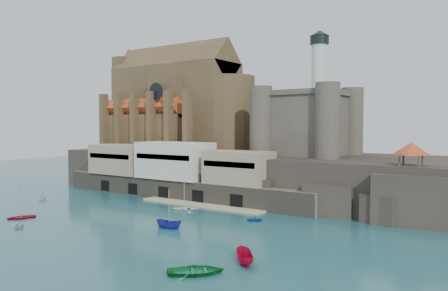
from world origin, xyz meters
The scene contains 15 objects.
ground centered at (0.00, 0.00, 0.00)m, with size 300.00×300.00×0.00m, color #194B52.
promontory centered at (-0.19, 39.37, 4.92)m, with size 100.00×36.00×10.00m.
quay centered at (-10.19, 23.07, 6.07)m, with size 70.00×12.00×13.05m.
church centered at (-24.13, 41.85, 22.13)m, with size 47.00×25.93×30.51m.
castle_keep centered at (16.08, 41.08, 18.31)m, with size 21.20×21.20×29.30m.
rock_outcrop centered at (42.00, 25.84, 4.02)m, with size 14.50×10.50×8.70m.
pavilion centered at (42.00, 26.00, 12.73)m, with size 6.40×6.40×5.40m.
boat_0 centered at (-17.45, -10.67, 0.00)m, with size 3.54×1.03×4.95m, color #B90625.
boat_1 centered at (-10.72, -14.97, 0.00)m, with size 2.54×1.55×2.94m, color beige.
boat_2 centered at (10.05, -1.10, 0.00)m, with size 1.80×1.85×4.80m, color #212A99.
boat_3 centered at (27.41, -16.01, 0.00)m, with size 4.72×1.37×6.60m, color #158236.
boat_4 centered at (-32.24, 3.24, 0.00)m, with size 2.87×1.75×3.33m, color white.
boat_5 centered at (30.00, -9.66, 0.00)m, with size 1.90×1.95×5.06m, color #B40628.
boat_6 centered at (2.37, 12.09, 0.00)m, with size 4.05×1.17×5.67m, color white.
boat_7 centered at (19.10, 11.40, 0.00)m, with size 2.47×1.51×2.87m, color #11509A.
Camera 1 is at (57.98, -54.86, 17.08)m, focal length 35.00 mm.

